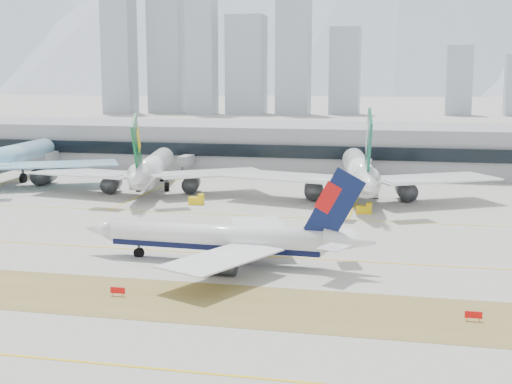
% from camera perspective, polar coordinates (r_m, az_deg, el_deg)
% --- Properties ---
extents(ground, '(3000.00, 3000.00, 0.00)m').
position_cam_1_polar(ground, '(131.14, -1.58, -4.48)').
color(ground, '#A6A29B').
rests_on(ground, ground).
extents(apron_markings, '(360.00, 122.22, 0.06)m').
position_cam_1_polar(apron_markings, '(82.32, -10.98, -13.14)').
color(apron_markings, olive).
rests_on(apron_markings, ground).
extents(taxiing_airliner, '(51.06, 44.35, 17.16)m').
position_cam_1_polar(taxiing_airliner, '(119.81, -2.41, -3.78)').
color(taxiing_airliner, white).
rests_on(taxiing_airliner, ground).
extents(widebody_korean, '(71.35, 70.14, 25.55)m').
position_cam_1_polar(widebody_korean, '(221.74, -19.36, 2.44)').
color(widebody_korean, '#8CC6E5').
rests_on(widebody_korean, ground).
extents(widebody_eva, '(62.69, 62.32, 22.85)m').
position_cam_1_polar(widebody_eva, '(195.16, -8.35, 1.79)').
color(widebody_eva, white).
rests_on(widebody_eva, ground).
extents(widebody_cathay, '(68.60, 67.73, 24.69)m').
position_cam_1_polar(widebody_cathay, '(183.66, 8.31, 1.48)').
color(widebody_cathay, white).
rests_on(widebody_cathay, ground).
extents(terminal, '(280.00, 43.10, 15.00)m').
position_cam_1_polar(terminal, '(241.55, 5.04, 3.62)').
color(terminal, gray).
rests_on(terminal, ground).
extents(hold_sign_left, '(2.20, 0.15, 1.35)m').
position_cam_1_polar(hold_sign_left, '(104.59, -11.01, -7.74)').
color(hold_sign_left, red).
rests_on(hold_sign_left, ground).
extents(hold_sign_right, '(2.20, 0.15, 1.35)m').
position_cam_1_polar(hold_sign_right, '(96.79, 17.01, -9.39)').
color(hold_sign_right, red).
rests_on(hold_sign_right, ground).
extents(gse_c, '(3.55, 2.00, 2.60)m').
position_cam_1_polar(gse_c, '(165.01, 8.68, -1.35)').
color(gse_c, yellow).
rests_on(gse_c, ground).
extents(gse_b, '(3.55, 2.00, 2.60)m').
position_cam_1_polar(gse_b, '(175.13, -4.75, -0.66)').
color(gse_b, yellow).
rests_on(gse_b, ground).
extents(city_skyline, '(342.00, 49.80, 140.00)m').
position_cam_1_polar(city_skyline, '(593.48, -0.98, 11.08)').
color(city_skyline, '#98A0AD').
rests_on(city_skyline, ground).
extents(mountain_ridge, '(2830.00, 1120.00, 470.00)m').
position_cam_1_polar(mountain_ridge, '(1535.09, 12.91, 14.68)').
color(mountain_ridge, '#9EA8B7').
rests_on(mountain_ridge, ground).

